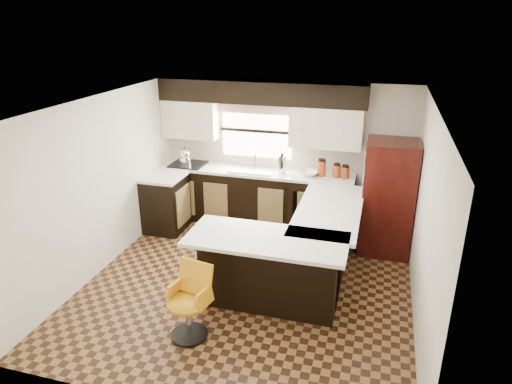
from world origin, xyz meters
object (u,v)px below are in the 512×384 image
(peninsula_return, at_px, (270,271))
(bar_chair, at_px, (188,303))
(refrigerator, at_px, (388,198))
(peninsula_long, at_px, (324,241))

(peninsula_return, bearing_deg, bar_chair, -129.22)
(refrigerator, bearing_deg, peninsula_return, -126.38)
(peninsula_return, distance_m, bar_chair, 1.12)
(peninsula_return, distance_m, refrigerator, 2.29)
(refrigerator, bearing_deg, peninsula_long, -134.03)
(peninsula_long, distance_m, bar_chair, 2.22)
(peninsula_return, height_order, refrigerator, refrigerator)
(refrigerator, height_order, bar_chair, refrigerator)
(refrigerator, distance_m, bar_chair, 3.40)
(peninsula_long, relative_size, bar_chair, 2.28)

